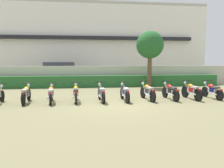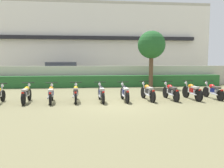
{
  "view_description": "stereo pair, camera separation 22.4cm",
  "coord_description": "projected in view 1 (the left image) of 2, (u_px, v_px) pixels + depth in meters",
  "views": [
    {
      "loc": [
        -1.48,
        -10.4,
        2.07
      ],
      "look_at": [
        0.0,
        1.07,
        0.84
      ],
      "focal_mm": 36.23,
      "sensor_mm": 36.0,
      "label": 1
    },
    {
      "loc": [
        -1.25,
        -10.42,
        2.07
      ],
      "look_at": [
        0.0,
        1.07,
        0.84
      ],
      "focal_mm": 36.23,
      "sensor_mm": 36.0,
      "label": 2
    }
  ],
  "objects": [
    {
      "name": "building",
      "position": [
        95.0,
        43.0,
        26.73
      ],
      "size": [
        24.45,
        6.5,
        8.23
      ],
      "color": "white",
      "rests_on": "ground"
    },
    {
      "name": "motorcycle_in_row_3",
      "position": [
        76.0,
        93.0,
        11.21
      ],
      "size": [
        0.6,
        1.91,
        0.94
      ],
      "rotation": [
        0.0,
        0.0,
        1.6
      ],
      "color": "black",
      "rests_on": "ground"
    },
    {
      "name": "motorcycle_in_row_9",
      "position": [
        212.0,
        91.0,
        12.14
      ],
      "size": [
        0.6,
        1.87,
        0.94
      ],
      "rotation": [
        0.0,
        0.0,
        1.62
      ],
      "color": "black",
      "rests_on": "ground"
    },
    {
      "name": "compound_wall",
      "position": [
        102.0,
        76.0,
        18.1
      ],
      "size": [
        23.22,
        0.3,
        1.6
      ],
      "primitive_type": "cube",
      "color": "#BCB7A8",
      "rests_on": "ground"
    },
    {
      "name": "tree_near_inspector",
      "position": [
        150.0,
        45.0,
        16.8
      ],
      "size": [
        2.05,
        2.05,
        4.23
      ],
      "color": "brown",
      "rests_on": "ground"
    },
    {
      "name": "motorcycle_in_row_7",
      "position": [
        170.0,
        91.0,
        11.81
      ],
      "size": [
        0.6,
        1.87,
        0.95
      ],
      "rotation": [
        0.0,
        0.0,
        1.65
      ],
      "color": "black",
      "rests_on": "ground"
    },
    {
      "name": "hedge_row",
      "position": [
        102.0,
        81.0,
        17.44
      ],
      "size": [
        18.58,
        0.7,
        0.88
      ],
      "primitive_type": "cube",
      "color": "#28602D",
      "rests_on": "ground"
    },
    {
      "name": "motorcycle_in_row_8",
      "position": [
        191.0,
        91.0,
        11.92
      ],
      "size": [
        0.6,
        1.87,
        0.97
      ],
      "rotation": [
        0.0,
        0.0,
        1.67
      ],
      "color": "black",
      "rests_on": "ground"
    },
    {
      "name": "motorcycle_in_row_1",
      "position": [
        26.0,
        94.0,
        10.89
      ],
      "size": [
        0.6,
        1.85,
        0.95
      ],
      "rotation": [
        0.0,
        0.0,
        1.6
      ],
      "color": "black",
      "rests_on": "ground"
    },
    {
      "name": "motorcycle_in_row_2",
      "position": [
        51.0,
        94.0,
        10.94
      ],
      "size": [
        0.6,
        1.84,
        0.95
      ],
      "rotation": [
        0.0,
        0.0,
        1.66
      ],
      "color": "black",
      "rests_on": "ground"
    },
    {
      "name": "parked_car",
      "position": [
        61.0,
        72.0,
        20.66
      ],
      "size": [
        4.53,
        2.12,
        1.89
      ],
      "rotation": [
        0.0,
        0.0,
        0.01
      ],
      "color": "#9EA3A8",
      "rests_on": "ground"
    },
    {
      "name": "ground",
      "position": [
        115.0,
        104.0,
        10.66
      ],
      "size": [
        60.0,
        60.0,
        0.0
      ],
      "primitive_type": "plane",
      "color": "olive"
    },
    {
      "name": "motorcycle_in_row_6",
      "position": [
        148.0,
        91.0,
        11.69
      ],
      "size": [
        0.6,
        1.94,
        0.96
      ],
      "rotation": [
        0.0,
        0.0,
        1.67
      ],
      "color": "black",
      "rests_on": "ground"
    },
    {
      "name": "motorcycle_in_row_4",
      "position": [
        101.0,
        93.0,
        11.26
      ],
      "size": [
        0.6,
        1.9,
        0.95
      ],
      "rotation": [
        0.0,
        0.0,
        1.64
      ],
      "color": "black",
      "rests_on": "ground"
    },
    {
      "name": "motorcycle_in_row_5",
      "position": [
        125.0,
        92.0,
        11.4
      ],
      "size": [
        0.6,
        1.8,
        0.95
      ],
      "rotation": [
        0.0,
        0.0,
        1.62
      ],
      "color": "black",
      "rests_on": "ground"
    }
  ]
}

